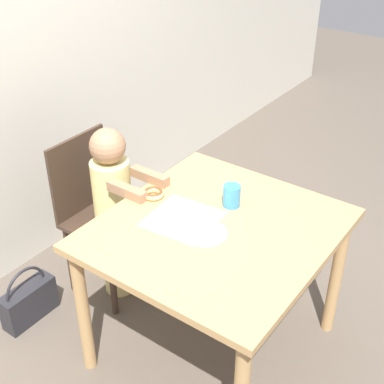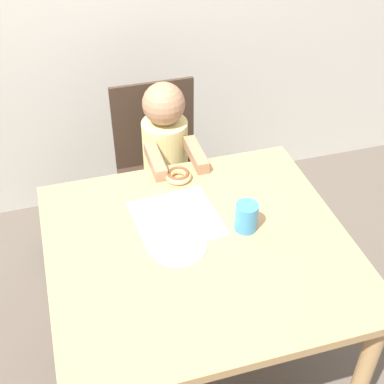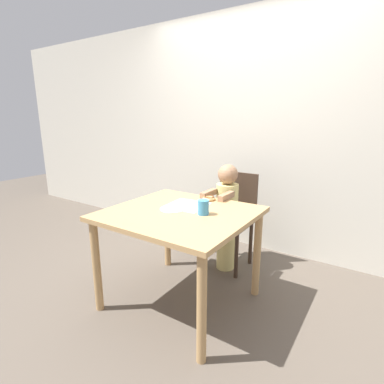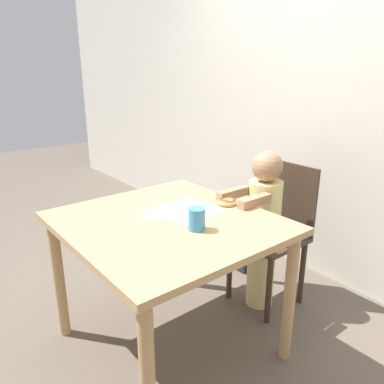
% 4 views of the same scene
% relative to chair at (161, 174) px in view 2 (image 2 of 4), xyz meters
% --- Properties ---
extents(ground_plane, '(12.00, 12.00, 0.00)m').
position_rel_chair_xyz_m(ground_plane, '(-0.05, -0.80, -0.48)').
color(ground_plane, brown).
extents(dining_table, '(1.04, 0.97, 0.76)m').
position_rel_chair_xyz_m(dining_table, '(-0.05, -0.80, 0.18)').
color(dining_table, tan).
rests_on(dining_table, ground_plane).
extents(chair, '(0.40, 0.39, 0.91)m').
position_rel_chair_xyz_m(chair, '(0.00, 0.00, 0.00)').
color(chair, '#38281E').
rests_on(chair, ground_plane).
extents(child_figure, '(0.22, 0.40, 1.02)m').
position_rel_chair_xyz_m(child_figure, '(0.00, -0.12, 0.07)').
color(child_figure, '#E0D17F').
rests_on(child_figure, ground_plane).
extents(donut, '(0.10, 0.10, 0.03)m').
position_rel_chair_xyz_m(donut, '(-0.02, -0.41, 0.30)').
color(donut, '#DBB270').
rests_on(donut, dining_table).
extents(napkin, '(0.32, 0.32, 0.00)m').
position_rel_chair_xyz_m(napkin, '(-0.09, -0.64, 0.28)').
color(napkin, white).
rests_on(napkin, dining_table).
extents(handbag, '(0.31, 0.11, 0.33)m').
position_rel_chair_xyz_m(handbag, '(-0.46, 0.12, -0.36)').
color(handbag, '#232328').
rests_on(handbag, ground_plane).
extents(cup, '(0.08, 0.08, 0.11)m').
position_rel_chair_xyz_m(cup, '(0.14, -0.76, 0.33)').
color(cup, teal).
rests_on(cup, dining_table).
extents(plate, '(0.19, 0.19, 0.01)m').
position_rel_chair_xyz_m(plate, '(-0.12, -0.79, 0.28)').
color(plate, white).
rests_on(plate, dining_table).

